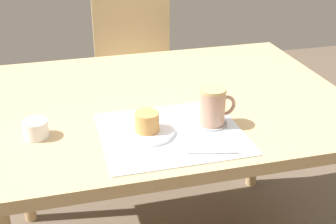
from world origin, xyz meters
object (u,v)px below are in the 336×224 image
at_px(coffee_mug, 213,106).
at_px(dining_table, 169,116).
at_px(wooden_chair, 136,64).
at_px(pastry_plate, 147,132).
at_px(sugar_bowl, 36,129).
at_px(pastry, 147,122).

bearing_deg(coffee_mug, dining_table, 106.93).
height_order(wooden_chair, pastry_plate, wooden_chair).
bearing_deg(dining_table, sugar_bowl, -158.65).
distance_m(wooden_chair, pastry, 1.08).
bearing_deg(pastry_plate, dining_table, 61.87).
bearing_deg(pastry, dining_table, 61.87).
bearing_deg(dining_table, wooden_chair, 86.64).
xyz_separation_m(dining_table, pastry, (-0.13, -0.24, 0.11)).
distance_m(pastry, coffee_mug, 0.20).
height_order(pastry, coffee_mug, coffee_mug).
relative_size(wooden_chair, sugar_bowl, 13.68).
relative_size(pastry_plate, pastry, 2.20).
xyz_separation_m(coffee_mug, sugar_bowl, (-0.49, 0.06, -0.04)).
distance_m(pastry, sugar_bowl, 0.31).
height_order(dining_table, pastry_plate, pastry_plate).
bearing_deg(sugar_bowl, pastry, -13.23).
height_order(wooden_chair, coffee_mug, wooden_chair).
height_order(dining_table, sugar_bowl, sugar_bowl).
distance_m(dining_table, wooden_chair, 0.81).
xyz_separation_m(wooden_chair, sugar_bowl, (-0.47, -0.97, 0.20)).
xyz_separation_m(dining_table, pastry_plate, (-0.13, -0.24, 0.08)).
distance_m(coffee_mug, sugar_bowl, 0.50).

